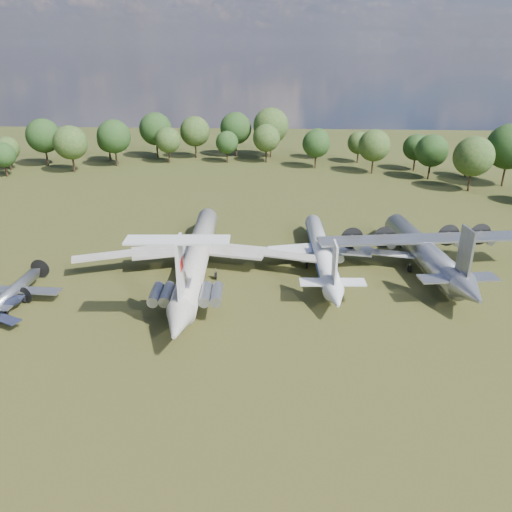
# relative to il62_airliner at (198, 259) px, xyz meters

# --- Properties ---
(ground) EXTENTS (300.00, 300.00, 0.00)m
(ground) POSITION_rel_il62_airliner_xyz_m (-2.42, -3.23, -2.50)
(ground) COLOR #263A13
(ground) RESTS_ON ground
(il62_airliner) EXTENTS (41.87, 53.01, 5.00)m
(il62_airliner) POSITION_rel_il62_airliner_xyz_m (0.00, 0.00, 0.00)
(il62_airliner) COLOR silver
(il62_airliner) RESTS_ON ground
(tu104_jet) EXTENTS (31.83, 41.37, 4.00)m
(tu104_jet) POSITION_rel_il62_airliner_xyz_m (19.73, 4.13, -0.50)
(tu104_jet) COLOR #BDBDBD
(tu104_jet) RESTS_ON ground
(an12_transport) EXTENTS (38.84, 42.24, 4.99)m
(an12_transport) POSITION_rel_il62_airliner_xyz_m (36.05, 3.83, -0.01)
(an12_transport) COLOR #97999F
(an12_transport) RESTS_ON ground
(small_prop_northwest) EXTENTS (13.18, 17.63, 2.53)m
(small_prop_northwest) POSITION_rel_il62_airliner_xyz_m (-24.46, -10.53, -1.24)
(small_prop_northwest) COLOR #A3A6AB
(small_prop_northwest) RESTS_ON ground
(person_on_il62) EXTENTS (0.79, 0.60, 1.94)m
(person_on_il62) POSITION_rel_il62_airliner_xyz_m (0.74, -13.99, 3.47)
(person_on_il62) COLOR olive
(person_on_il62) RESTS_ON il62_airliner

